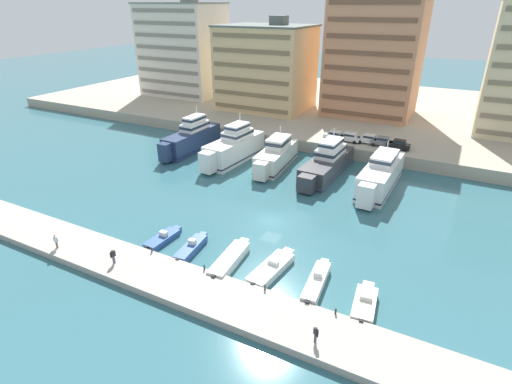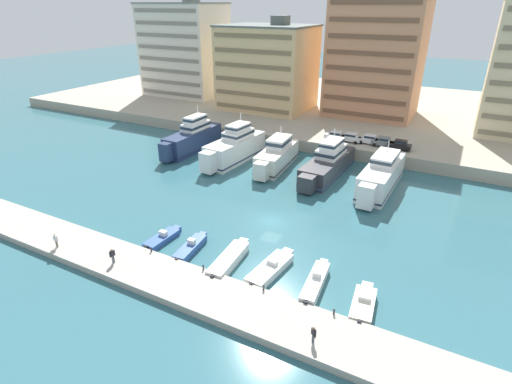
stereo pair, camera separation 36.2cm
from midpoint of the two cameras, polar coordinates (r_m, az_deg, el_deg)
ground_plane at (r=53.66m, az=2.38°, el=-4.24°), size 400.00×400.00×0.00m
quay_promenade at (r=109.82m, az=17.09°, el=10.93°), size 180.00×70.00×2.27m
pier_dock at (r=41.62m, az=-7.95°, el=-13.78°), size 120.00×5.93×0.78m
yacht_navy_far_left at (r=79.90m, az=-8.90°, el=7.61°), size 4.11×17.06×8.50m
yacht_white_left at (r=73.60m, az=-2.95°, el=6.37°), size 5.56×16.90×8.51m
yacht_ivory_mid_left at (r=70.91m, az=3.11°, el=5.20°), size 4.95×15.45×6.94m
yacht_charcoal_center_left at (r=68.55m, az=10.35°, el=4.09°), size 5.08×18.41×7.57m
yacht_white_center at (r=65.08m, az=17.59°, el=2.29°), size 4.59×17.75×7.20m
motorboat_blue_far_left at (r=50.61m, az=-12.99°, el=-6.41°), size 1.95×5.93×1.26m
motorboat_blue_left at (r=48.05m, az=-9.08°, el=-7.81°), size 2.16×6.49×1.42m
motorboat_white_mid_left at (r=45.41m, az=-3.62°, el=-9.57°), size 2.41×8.12×1.05m
motorboat_white_center_left at (r=44.13m, az=2.37°, el=-10.82°), size 2.88×7.91×1.35m
motorboat_white_center at (r=42.44m, az=8.72°, el=-12.65°), size 2.16×7.65×1.64m
motorboat_cream_center_right at (r=40.93m, az=15.34°, el=-15.19°), size 2.58×6.15×1.36m
car_white_far_left at (r=79.74m, az=11.43°, el=7.92°), size 4.15×2.03×1.80m
car_white_left at (r=79.30m, az=13.48°, el=7.63°), size 4.15×2.01×1.80m
car_white_mid_left at (r=79.08m, az=16.07°, el=7.28°), size 4.18×2.08×1.80m
car_grey_center_left at (r=78.42m, az=17.84°, el=6.90°), size 4.16×2.05×1.80m
car_black_center at (r=77.54m, az=19.99°, el=6.38°), size 4.14×2.00×1.80m
apartment_block_far_left at (r=120.99m, az=-10.03°, el=19.35°), size 22.05×15.42×26.43m
apartment_block_left at (r=102.62m, az=1.78°, el=17.33°), size 21.46×17.00×21.65m
apartment_block_mid_left at (r=99.58m, az=16.90°, el=18.05°), size 20.16×16.03×28.44m
pedestrian_near_edge at (r=46.43m, az=-19.63°, el=-8.41°), size 0.32×0.68×1.77m
pedestrian_mid_deck at (r=51.81m, az=-26.53°, el=-6.06°), size 0.67×0.28×1.73m
pedestrian_far_side at (r=35.39m, az=8.54°, el=-19.34°), size 0.54×0.44×1.66m
bollard_west at (r=47.45m, az=-14.55°, el=-7.91°), size 0.20×0.20×0.61m
bollard_west_mid at (r=43.52m, az=-7.30°, el=-10.57°), size 0.20×0.20×0.61m
bollard_east_mid at (r=40.50m, az=1.35°, el=-13.47°), size 0.20×0.20×0.61m
bollard_east at (r=38.61m, az=11.36°, el=-16.37°), size 0.20×0.20×0.61m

